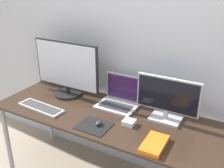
{
  "coord_description": "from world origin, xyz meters",
  "views": [
    {
      "loc": [
        0.91,
        -1.22,
        1.75
      ],
      "look_at": [
        0.0,
        0.41,
        0.95
      ],
      "focal_mm": 42.0,
      "sensor_mm": 36.0,
      "label": 1
    }
  ],
  "objects_px": {
    "book": "(154,144)",
    "monitor_left": "(67,69)",
    "mouse": "(99,123)",
    "keyboard": "(41,107)",
    "monitor_right": "(167,99)",
    "power_brick": "(129,122)",
    "laptop": "(120,98)"
  },
  "relations": [
    {
      "from": "laptop",
      "to": "book",
      "type": "relative_size",
      "value": 1.36
    },
    {
      "from": "keyboard",
      "to": "monitor_right",
      "type": "bearing_deg",
      "value": 18.8
    },
    {
      "from": "laptop",
      "to": "power_brick",
      "type": "height_order",
      "value": "laptop"
    },
    {
      "from": "monitor_right",
      "to": "book",
      "type": "distance_m",
      "value": 0.39
    },
    {
      "from": "laptop",
      "to": "mouse",
      "type": "height_order",
      "value": "laptop"
    },
    {
      "from": "monitor_left",
      "to": "book",
      "type": "xyz_separation_m",
      "value": [
        0.97,
        -0.35,
        -0.23
      ]
    },
    {
      "from": "mouse",
      "to": "laptop",
      "type": "bearing_deg",
      "value": 92.77
    },
    {
      "from": "mouse",
      "to": "keyboard",
      "type": "bearing_deg",
      "value": -178.98
    },
    {
      "from": "mouse",
      "to": "monitor_left",
      "type": "bearing_deg",
      "value": 148.97
    },
    {
      "from": "keyboard",
      "to": "power_brick",
      "type": "height_order",
      "value": "power_brick"
    },
    {
      "from": "mouse",
      "to": "book",
      "type": "relative_size",
      "value": 0.25
    },
    {
      "from": "book",
      "to": "monitor_left",
      "type": "bearing_deg",
      "value": 160.07
    },
    {
      "from": "power_brick",
      "to": "mouse",
      "type": "bearing_deg",
      "value": -147.37
    },
    {
      "from": "monitor_left",
      "to": "mouse",
      "type": "height_order",
      "value": "monitor_left"
    },
    {
      "from": "mouse",
      "to": "power_brick",
      "type": "relative_size",
      "value": 0.7
    },
    {
      "from": "monitor_left",
      "to": "power_brick",
      "type": "bearing_deg",
      "value": -15.31
    },
    {
      "from": "monitor_right",
      "to": "laptop",
      "type": "height_order",
      "value": "monitor_right"
    },
    {
      "from": "monitor_right",
      "to": "book",
      "type": "height_order",
      "value": "monitor_right"
    },
    {
      "from": "mouse",
      "to": "book",
      "type": "xyz_separation_m",
      "value": [
        0.44,
        -0.04,
        -0.0
      ]
    },
    {
      "from": "laptop",
      "to": "power_brick",
      "type": "xyz_separation_m",
      "value": [
        0.21,
        -0.24,
        -0.04
      ]
    },
    {
      "from": "monitor_left",
      "to": "power_brick",
      "type": "distance_m",
      "value": 0.77
    },
    {
      "from": "monitor_right",
      "to": "power_brick",
      "type": "height_order",
      "value": "monitor_right"
    },
    {
      "from": "mouse",
      "to": "power_brick",
      "type": "height_order",
      "value": "power_brick"
    },
    {
      "from": "monitor_left",
      "to": "laptop",
      "type": "relative_size",
      "value": 1.98
    },
    {
      "from": "monitor_right",
      "to": "keyboard",
      "type": "distance_m",
      "value": 1.02
    },
    {
      "from": "laptop",
      "to": "power_brick",
      "type": "relative_size",
      "value": 3.76
    },
    {
      "from": "keyboard",
      "to": "mouse",
      "type": "height_order",
      "value": "mouse"
    },
    {
      "from": "monitor_left",
      "to": "power_brick",
      "type": "xyz_separation_m",
      "value": [
        0.71,
        -0.19,
        -0.23
      ]
    },
    {
      "from": "monitor_left",
      "to": "mouse",
      "type": "relative_size",
      "value": 10.71
    },
    {
      "from": "monitor_right",
      "to": "mouse",
      "type": "bearing_deg",
      "value": -141.82
    },
    {
      "from": "power_brick",
      "to": "monitor_right",
      "type": "bearing_deg",
      "value": 42.47
    },
    {
      "from": "keyboard",
      "to": "power_brick",
      "type": "bearing_deg",
      "value": 9.95
    }
  ]
}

